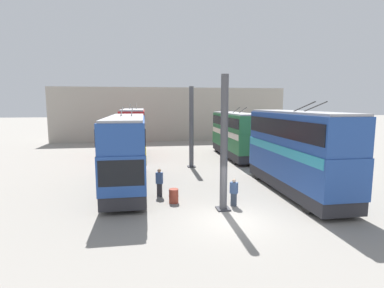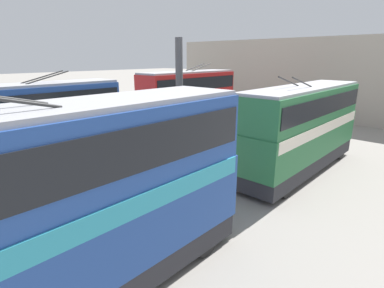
# 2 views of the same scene
# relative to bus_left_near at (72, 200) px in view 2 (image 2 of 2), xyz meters

# --- Properties ---
(depot_back_wall) EXTENTS (0.50, 36.00, 8.19)m
(depot_back_wall) POSITION_rel_bus_left_near_xyz_m (28.49, 5.37, 1.11)
(depot_back_wall) COLOR #A8A093
(depot_back_wall) RESTS_ON ground_plane
(support_column_far) EXTENTS (0.72, 0.72, 7.27)m
(support_column_far) POSITION_rel_bus_left_near_xyz_m (8.96, 5.37, 0.52)
(support_column_far) COLOR #4C4C51
(support_column_far) RESTS_ON ground_plane
(bus_left_near) EXTENTS (10.22, 2.54, 5.90)m
(bus_left_near) POSITION_rel_bus_left_near_xyz_m (0.00, 0.00, 0.00)
(bus_left_near) COLOR black
(bus_left_near) RESTS_ON ground_plane
(bus_left_far) EXTENTS (10.50, 2.54, 5.41)m
(bus_left_far) POSITION_rel_bus_left_near_xyz_m (13.10, 0.00, -0.26)
(bus_left_far) COLOR black
(bus_left_far) RESTS_ON ground_plane
(bus_right_near) EXTENTS (10.40, 2.54, 5.54)m
(bus_right_near) POSITION_rel_bus_left_near_xyz_m (2.66, 10.74, -0.19)
(bus_right_near) COLOR black
(bus_right_near) RESTS_ON ground_plane
(bus_right_mid) EXTENTS (9.28, 2.54, 5.77)m
(bus_right_mid) POSITION_rel_bus_left_near_xyz_m (15.36, 10.74, -0.07)
(bus_right_mid) COLOR black
(bus_right_mid) RESTS_ON ground_plane
(person_by_right_row) EXTENTS (0.35, 0.47, 1.76)m
(person_by_right_row) POSITION_rel_bus_left_near_xyz_m (0.64, 8.69, -2.05)
(person_by_right_row) COLOR #2D2D33
(person_by_right_row) RESTS_ON ground_plane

